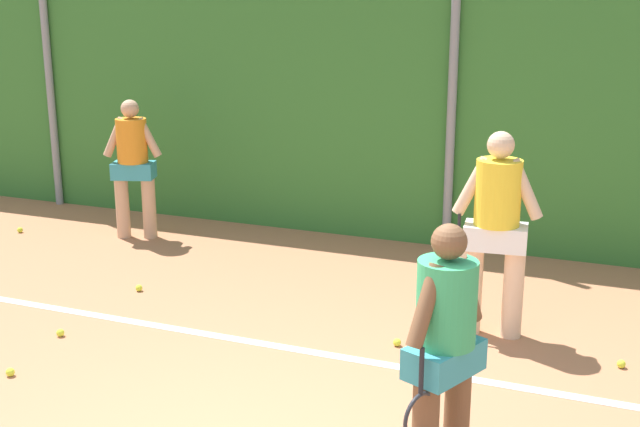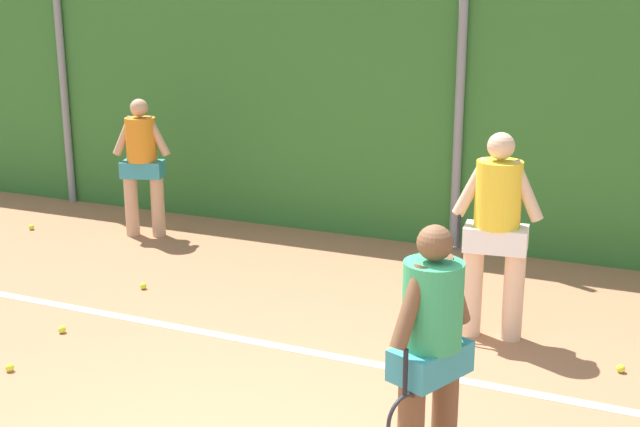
{
  "view_description": "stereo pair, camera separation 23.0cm",
  "coord_description": "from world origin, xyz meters",
  "views": [
    {
      "loc": [
        2.0,
        -3.77,
        2.86
      ],
      "look_at": [
        -0.51,
        2.53,
        1.01
      ],
      "focal_mm": 46.44,
      "sensor_mm": 36.0,
      "label": 1
    },
    {
      "loc": [
        2.21,
        -3.68,
        2.86
      ],
      "look_at": [
        -0.51,
        2.53,
        1.01
      ],
      "focal_mm": 46.44,
      "sensor_mm": 36.0,
      "label": 2
    }
  ],
  "objects": [
    {
      "name": "ground_plane",
      "position": [
        0.0,
        1.55,
        0.0
      ],
      "size": [
        28.78,
        28.78,
        0.0
      ],
      "primitive_type": "plane",
      "color": "#B2704C"
    },
    {
      "name": "hedge_fence_backdrop",
      "position": [
        0.0,
        5.29,
        1.5
      ],
      "size": [
        18.71,
        0.25,
        3.01
      ],
      "primitive_type": "cube",
      "color": "#33702D",
      "rests_on": "ground_plane"
    },
    {
      "name": "fence_post_left",
      "position": [
        -5.4,
        5.12,
        1.63
      ],
      "size": [
        0.1,
        0.1,
        3.26
      ],
      "primitive_type": "cylinder",
      "color": "gray",
      "rests_on": "ground_plane"
    },
    {
      "name": "fence_post_center",
      "position": [
        0.0,
        5.12,
        1.63
      ],
      "size": [
        0.1,
        0.1,
        3.26
      ],
      "primitive_type": "cylinder",
      "color": "gray",
      "rests_on": "ground_plane"
    },
    {
      "name": "court_baseline_paint",
      "position": [
        0.0,
        1.95,
        0.0
      ],
      "size": [
        13.67,
        0.1,
        0.01
      ],
      "primitive_type": "cube",
      "color": "white",
      "rests_on": "ground_plane"
    },
    {
      "name": "player_foreground_near",
      "position": [
        1.04,
        0.55,
        0.9
      ],
      "size": [
        0.44,
        0.73,
        1.61
      ],
      "rotation": [
        0.0,
        0.0,
        4.32
      ],
      "color": "brown",
      "rests_on": "ground_plane"
    },
    {
      "name": "player_midcourt",
      "position": [
        0.92,
        2.87,
        0.98
      ],
      "size": [
        0.8,
        0.38,
        1.75
      ],
      "rotation": [
        0.0,
        0.0,
        3.26
      ],
      "color": "beige",
      "rests_on": "ground_plane"
    },
    {
      "name": "player_backcourt_far",
      "position": [
        -3.51,
        4.17,
        0.92
      ],
      "size": [
        0.66,
        0.42,
        1.64
      ],
      "rotation": [
        0.0,
        0.0,
        0.32
      ],
      "color": "tan",
      "rests_on": "ground_plane"
    },
    {
      "name": "tennis_ball_1",
      "position": [
        1.99,
        2.59,
        0.03
      ],
      "size": [
        0.07,
        0.07,
        0.07
      ],
      "primitive_type": "sphere",
      "color": "#CCDB33",
      "rests_on": "ground_plane"
    },
    {
      "name": "tennis_ball_2",
      "position": [
        -4.94,
        3.81,
        0.03
      ],
      "size": [
        0.07,
        0.07,
        0.07
      ],
      "primitive_type": "sphere",
      "color": "#CCDB33",
      "rests_on": "ground_plane"
    },
    {
      "name": "tennis_ball_4",
      "position": [
        -2.33,
        0.71,
        0.03
      ],
      "size": [
        0.07,
        0.07,
        0.07
      ],
      "primitive_type": "sphere",
      "color": "#CCDB33",
      "rests_on": "ground_plane"
    },
    {
      "name": "tennis_ball_8",
      "position": [
        -2.46,
        1.46,
        0.03
      ],
      "size": [
        0.07,
        0.07,
        0.07
      ],
      "primitive_type": "sphere",
      "color": "#CCDB33",
      "rests_on": "ground_plane"
    },
    {
      "name": "tennis_ball_9",
      "position": [
        -2.46,
        2.63,
        0.03
      ],
      "size": [
        0.07,
        0.07,
        0.07
      ],
      "primitive_type": "sphere",
      "color": "#CCDB33",
      "rests_on": "ground_plane"
    },
    {
      "name": "tennis_ball_10",
      "position": [
        -0.02,
        4.3,
        0.03
      ],
      "size": [
        0.07,
        0.07,
        0.07
      ],
      "primitive_type": "sphere",
      "color": "#CCDB33",
      "rests_on": "ground_plane"
    },
    {
      "name": "tennis_ball_11",
      "position": [
        0.41,
        4.49,
        0.03
      ],
      "size": [
        0.07,
        0.07,
        0.07
      ],
      "primitive_type": "sphere",
      "color": "#CCDB33",
      "rests_on": "ground_plane"
    },
    {
      "name": "tennis_ball_12",
      "position": [
        0.25,
        2.33,
        0.03
      ],
      "size": [
        0.07,
        0.07,
        0.07
      ],
      "primitive_type": "sphere",
      "color": "#CCDB33",
      "rests_on": "ground_plane"
    }
  ]
}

